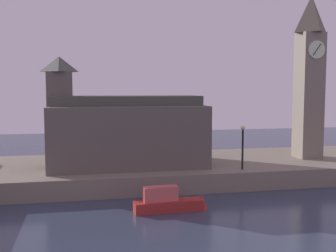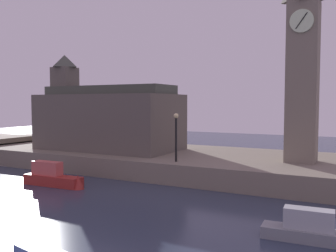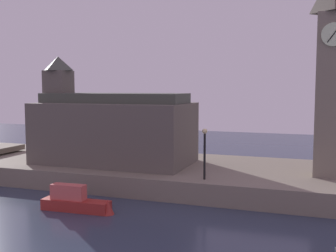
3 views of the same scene
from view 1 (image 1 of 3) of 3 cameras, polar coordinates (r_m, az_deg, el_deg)
far_embankment at (r=37.82m, az=3.71°, el=-5.83°), size 70.00×12.00×1.50m
clock_tower at (r=40.85m, az=18.67°, el=6.62°), size 2.30×2.34×14.82m
parliament_hall at (r=35.25m, az=-6.24°, el=-0.67°), size 12.87×6.71×8.99m
streetlamp at (r=33.81m, az=10.13°, el=-2.11°), size 0.36×0.36×3.53m
boat_dinghy_red at (r=27.68m, az=0.59°, el=-10.32°), size 5.04×1.30×1.83m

